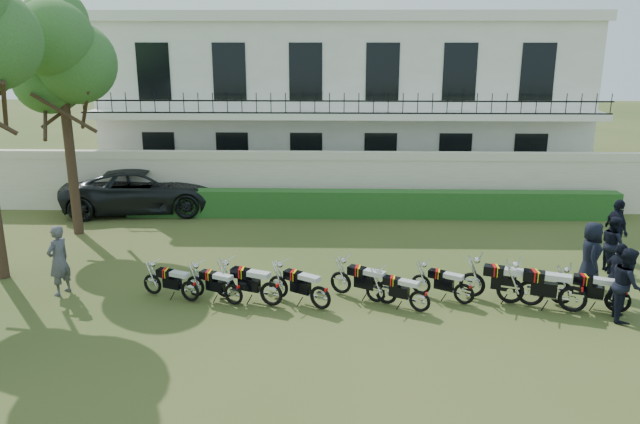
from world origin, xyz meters
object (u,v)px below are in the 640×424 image
(suv, at_px, (144,190))
(motorcycle_8, at_px, (573,293))
(motorcycle_1, at_px, (233,289))
(motorcycle_2, at_px, (271,288))
(motorcycle_3, at_px, (320,292))
(motorcycle_4, at_px, (386,287))
(motorcycle_5, at_px, (420,296))
(officer_5, at_px, (616,230))
(tree_west_near, at_px, (60,55))
(officer_3, at_px, (591,255))
(motorcycle_7, at_px, (531,287))
(inspector, at_px, (59,260))
(motorcycle_6, at_px, (464,289))
(officer_4, at_px, (613,244))
(officer_2, at_px, (618,276))
(motorcycle_0, at_px, (190,286))
(motorcycle_9, at_px, (619,295))
(officer_1, at_px, (627,284))

(suv, bearing_deg, motorcycle_8, -131.52)
(motorcycle_1, xyz_separation_m, motorcycle_2, (0.95, -0.05, 0.06))
(motorcycle_2, relative_size, motorcycle_3, 1.13)
(motorcycle_1, relative_size, motorcycle_4, 0.94)
(motorcycle_8, xyz_separation_m, suv, (-12.99, 8.78, 0.29))
(motorcycle_5, bearing_deg, officer_5, -30.17)
(tree_west_near, distance_m, motorcycle_3, 11.55)
(officer_3, bearing_deg, motorcycle_5, 123.41)
(motorcycle_1, bearing_deg, motorcycle_8, -66.35)
(motorcycle_7, bearing_deg, motorcycle_2, 112.31)
(motorcycle_2, xyz_separation_m, inspector, (-5.52, 0.66, 0.44))
(motorcycle_6, bearing_deg, officer_4, -31.53)
(motorcycle_2, xyz_separation_m, motorcycle_3, (1.22, -0.15, -0.02))
(motorcycle_4, bearing_deg, motorcycle_1, 121.17)
(suv, xyz_separation_m, officer_2, (14.15, -8.43, 0.01))
(motorcycle_7, distance_m, motorcycle_8, 0.97)
(motorcycle_0, distance_m, motorcycle_3, 3.30)
(motorcycle_7, bearing_deg, tree_west_near, 88.30)
(motorcycle_3, relative_size, motorcycle_9, 0.92)
(motorcycle_4, distance_m, suv, 11.98)
(officer_2, distance_m, officer_4, 2.71)
(inspector, bearing_deg, motorcycle_1, 104.18)
(motorcycle_3, relative_size, officer_2, 0.98)
(officer_1, bearing_deg, officer_3, 16.46)
(motorcycle_9, relative_size, inspector, 0.96)
(motorcycle_8, distance_m, officer_5, 4.60)
(motorcycle_7, bearing_deg, motorcycle_1, 111.74)
(motorcycle_1, relative_size, motorcycle_9, 0.89)
(motorcycle_0, distance_m, motorcycle_4, 4.91)
(motorcycle_2, xyz_separation_m, motorcycle_8, (7.29, -0.18, 0.04))
(motorcycle_1, bearing_deg, officer_5, -46.56)
(motorcycle_1, bearing_deg, suv, 54.29)
(motorcycle_1, xyz_separation_m, motorcycle_6, (5.72, 0.20, -0.01))
(motorcycle_7, distance_m, officer_3, 2.32)
(motorcycle_1, xyz_separation_m, officer_2, (9.40, 0.12, 0.40))
(motorcycle_9, bearing_deg, tree_west_near, 90.48)
(motorcycle_1, xyz_separation_m, motorcycle_9, (9.32, -0.22, 0.04))
(officer_2, height_order, officer_5, officer_5)
(motorcycle_0, bearing_deg, motorcycle_9, -70.36)
(motorcycle_2, xyz_separation_m, motorcycle_5, (3.62, -0.25, -0.06))
(inspector, bearing_deg, motorcycle_0, 104.61)
(motorcycle_2, distance_m, motorcycle_4, 2.85)
(motorcycle_3, bearing_deg, officer_5, -35.21)
(motorcycle_6, height_order, suv, suv)
(motorcycle_0, height_order, officer_2, officer_2)
(officer_4, bearing_deg, motorcycle_5, 115.10)
(motorcycle_7, bearing_deg, motorcycle_4, 110.36)
(tree_west_near, height_order, motorcycle_3, tree_west_near)
(motorcycle_1, relative_size, inspector, 0.86)
(motorcycle_6, bearing_deg, motorcycle_3, 126.96)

